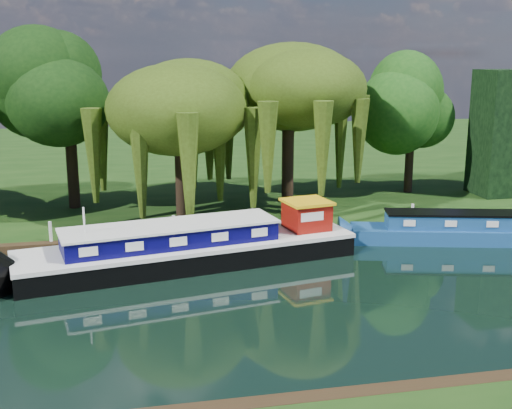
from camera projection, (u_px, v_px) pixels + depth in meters
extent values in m
plane|color=black|center=(291.00, 297.00, 25.49)|extent=(120.00, 120.00, 0.00)
cube|color=black|center=(197.00, 158.00, 57.87)|extent=(120.00, 52.00, 0.45)
cube|color=black|center=(190.00, 256.00, 29.34)|extent=(15.70, 6.26, 1.02)
cube|color=silver|center=(189.00, 244.00, 29.20)|extent=(15.80, 6.34, 0.19)
cube|color=#060341|center=(171.00, 235.00, 28.77)|extent=(9.80, 4.22, 0.81)
cube|color=silver|center=(171.00, 225.00, 28.67)|extent=(10.00, 4.42, 0.10)
cube|color=maroon|center=(307.00, 216.00, 31.24)|extent=(2.20, 2.20, 1.28)
cube|color=#E7B010|center=(307.00, 202.00, 31.08)|extent=(2.45, 2.45, 0.14)
cylinder|color=silver|center=(85.00, 230.00, 27.24)|extent=(0.09, 0.09, 2.04)
cube|color=navy|center=(466.00, 236.00, 32.82)|extent=(11.81, 4.76, 0.88)
cube|color=navy|center=(468.00, 221.00, 32.64)|extent=(8.29, 3.43, 0.73)
cube|color=black|center=(468.00, 213.00, 32.54)|extent=(8.41, 3.54, 0.10)
cube|color=silver|center=(410.00, 223.00, 32.04)|extent=(0.58, 0.19, 0.31)
cube|color=silver|center=(451.00, 224.00, 31.95)|extent=(0.58, 0.19, 0.31)
cube|color=silver|center=(493.00, 224.00, 31.85)|extent=(0.58, 0.19, 0.31)
imported|color=silver|center=(471.00, 236.00, 33.96)|extent=(2.52, 2.33, 1.09)
cylinder|color=black|center=(181.00, 173.00, 35.85)|extent=(0.64, 0.64, 4.90)
ellipsoid|color=#2D3F0D|center=(180.00, 110.00, 35.04)|extent=(6.85, 6.85, 4.42)
cylinder|color=black|center=(288.00, 164.00, 37.72)|extent=(0.74, 0.74, 5.26)
ellipsoid|color=#2D3F0D|center=(288.00, 99.00, 36.85)|extent=(7.18, 7.18, 4.64)
cylinder|color=black|center=(71.00, 146.00, 37.57)|extent=(0.74, 0.74, 7.34)
ellipsoid|color=black|center=(68.00, 95.00, 36.88)|extent=(5.87, 5.87, 5.87)
cylinder|color=black|center=(410.00, 147.00, 42.08)|extent=(0.60, 0.60, 6.01)
ellipsoid|color=#123F0F|center=(412.00, 109.00, 41.52)|extent=(4.81, 4.81, 4.81)
cylinder|color=silver|center=(252.00, 201.00, 35.24)|extent=(0.10, 0.10, 2.20)
sphere|color=white|center=(252.00, 178.00, 34.95)|extent=(0.36, 0.36, 0.36)
cylinder|color=silver|center=(50.00, 231.00, 31.35)|extent=(0.16, 0.16, 1.00)
cylinder|color=silver|center=(174.00, 225.00, 32.51)|extent=(0.16, 0.16, 1.00)
cylinder|color=silver|center=(307.00, 218.00, 33.86)|extent=(0.16, 0.16, 1.00)
cylinder|color=silver|center=(412.00, 213.00, 35.02)|extent=(0.16, 0.16, 1.00)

